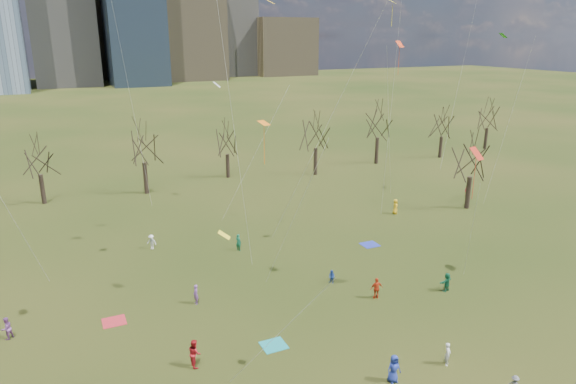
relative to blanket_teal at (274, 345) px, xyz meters
name	(u,v)px	position (x,y,z in m)	size (l,w,h in m)	color
ground	(364,340)	(5.72, -1.96, -0.01)	(500.00, 500.00, 0.00)	black
bare_tree_row	(203,146)	(5.63, 35.26, 6.10)	(113.04, 29.80, 9.50)	black
blanket_teal	(274,345)	(0.00, 0.00, 0.00)	(1.60, 1.50, 0.03)	teal
blanket_navy	(370,245)	(15.20, 11.56, 0.00)	(1.60, 1.50, 0.03)	#2230A2
blanket_crimson	(114,321)	(-9.10, 7.46, 0.00)	(1.60, 1.50, 0.03)	red
person_0	(394,369)	(4.89, -6.31, 0.86)	(0.85, 0.55, 1.74)	#23359A
person_1	(448,354)	(8.87, -6.37, 0.74)	(0.55, 0.36, 1.50)	white
person_2	(195,353)	(-5.22, 0.08, 0.88)	(0.87, 0.68, 1.80)	red
person_4	(377,288)	(9.68, 2.43, 0.84)	(1.00, 0.42, 1.71)	red
person_5	(447,282)	(15.42, 1.10, 0.76)	(1.43, 0.46, 1.54)	#186C45
person_7	(196,294)	(-3.13, 7.51, 0.76)	(0.56, 0.37, 1.55)	#8A52A5
person_8	(332,277)	(7.81, 6.07, 0.56)	(0.56, 0.44, 1.16)	#2548A2
person_9	(152,242)	(-4.15, 19.49, 0.70)	(0.93, 0.53, 1.44)	white
person_10	(467,191)	(34.87, 19.38, 0.82)	(0.97, 0.41, 1.66)	red
person_12	(395,207)	(22.85, 17.95, 0.86)	(0.85, 0.55, 1.74)	yellow
person_13	(238,242)	(3.20, 15.67, 0.81)	(0.60, 0.39, 1.64)	#176847
person_14	(7,328)	(-15.80, 8.24, 0.77)	(0.76, 0.60, 1.57)	#8C4C99
kites_airborne	(331,108)	(10.91, 12.20, 13.38)	(58.98, 39.48, 32.34)	orange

